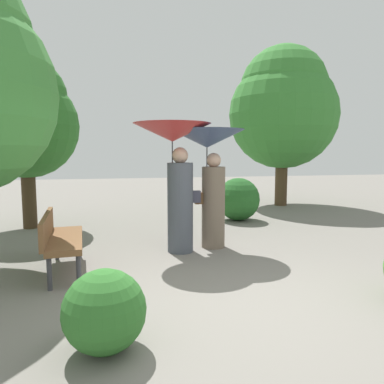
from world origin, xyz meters
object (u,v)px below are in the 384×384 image
at_px(person_left, 175,160).
at_px(tree_near_left, 25,117).
at_px(person_right, 209,161).
at_px(park_bench, 59,237).
at_px(tree_near_right, 283,107).

xyz_separation_m(person_left, tree_near_left, (-2.85, 2.58, 0.88)).
xyz_separation_m(person_left, person_right, (0.62, 0.16, -0.01)).
xyz_separation_m(park_bench, tree_near_right, (5.96, 5.28, 2.59)).
height_order(person_left, tree_near_left, tree_near_left).
distance_m(person_left, tree_near_left, 3.95).
height_order(person_left, park_bench, person_left).
relative_size(park_bench, tree_near_right, 0.31).
bearing_deg(park_bench, person_right, -75.12).
bearing_deg(tree_near_right, person_right, -128.85).
relative_size(person_right, park_bench, 1.35).
xyz_separation_m(park_bench, tree_near_left, (-1.08, 3.27, 1.92)).
height_order(person_left, person_right, person_left).
relative_size(person_left, park_bench, 1.40).
distance_m(tree_near_left, tree_near_right, 7.35).
distance_m(park_bench, tree_near_left, 3.95).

